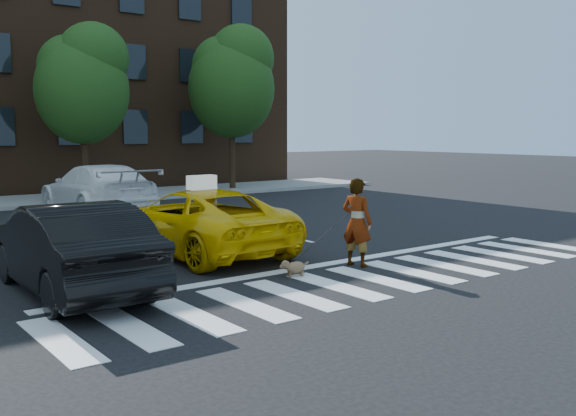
{
  "coord_description": "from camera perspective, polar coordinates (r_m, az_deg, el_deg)",
  "views": [
    {
      "loc": [
        -8.6,
        -8.56,
        2.82
      ],
      "look_at": [
        0.0,
        2.79,
        1.1
      ],
      "focal_mm": 40.0,
      "sensor_mm": 36.0,
      "label": 1
    }
  ],
  "objects": [
    {
      "name": "dog",
      "position": [
        12.47,
        0.49,
        -5.27
      ],
      "size": [
        0.57,
        0.37,
        0.33
      ],
      "rotation": [
        0.0,
        0.0,
        -0.38
      ],
      "color": "olive",
      "rests_on": "ground"
    },
    {
      "name": "tree_mid",
      "position": [
        27.21,
        -17.78,
        10.84
      ],
      "size": [
        3.69,
        3.69,
        7.1
      ],
      "color": "black",
      "rests_on": "ground"
    },
    {
      "name": "black_sedan",
      "position": [
        11.81,
        -18.75,
        -3.35
      ],
      "size": [
        1.75,
        4.86,
        1.59
      ],
      "primitive_type": "imported",
      "rotation": [
        0.0,
        0.0,
        3.13
      ],
      "color": "black",
      "rests_on": "ground"
    },
    {
      "name": "sidewalk_far",
      "position": [
        27.58,
        -18.81,
        0.8
      ],
      "size": [
        30.0,
        4.0,
        0.15
      ],
      "primitive_type": "cube",
      "color": "slate",
      "rests_on": "ground"
    },
    {
      "name": "crosswalk",
      "position": [
        12.46,
        7.82,
        -6.23
      ],
      "size": [
        13.0,
        2.4,
        0.01
      ],
      "primitive_type": "cube",
      "color": "silver",
      "rests_on": "ground"
    },
    {
      "name": "building",
      "position": [
        34.79,
        -23.19,
        11.58
      ],
      "size": [
        26.0,
        10.0,
        12.0
      ],
      "primitive_type": "cube",
      "color": "#3F2616",
      "rests_on": "ground"
    },
    {
      "name": "stop_line",
      "position": [
        13.61,
        3.04,
        -5.06
      ],
      "size": [
        12.0,
        0.3,
        0.01
      ],
      "primitive_type": "cube",
      "color": "silver",
      "rests_on": "ground"
    },
    {
      "name": "ground",
      "position": [
        12.46,
        7.82,
        -6.26
      ],
      "size": [
        120.0,
        120.0,
        0.0
      ],
      "primitive_type": "plane",
      "color": "black",
      "rests_on": "ground"
    },
    {
      "name": "taxi_sign",
      "position": [
        14.69,
        -7.68,
        2.28
      ],
      "size": [
        0.66,
        0.3,
        0.32
      ],
      "primitive_type": "cube",
      "rotation": [
        0.0,
        0.0,
        3.17
      ],
      "color": "white",
      "rests_on": "taxi"
    },
    {
      "name": "taxi",
      "position": [
        14.96,
        -8.01,
        -1.15
      ],
      "size": [
        2.63,
        5.45,
        1.5
      ],
      "primitive_type": "imported",
      "rotation": [
        0.0,
        0.0,
        3.17
      ],
      "color": "#E6B204",
      "rests_on": "ground"
    },
    {
      "name": "woman",
      "position": [
        13.42,
        6.15,
        -1.27
      ],
      "size": [
        0.62,
        0.77,
        1.85
      ],
      "primitive_type": "imported",
      "rotation": [
        0.0,
        0.0,
        1.86
      ],
      "color": "#999999",
      "rests_on": "ground"
    },
    {
      "name": "white_suv",
      "position": [
        22.55,
        -16.59,
        1.59
      ],
      "size": [
        2.43,
        5.89,
        1.71
      ],
      "primitive_type": "imported",
      "rotation": [
        0.0,
        0.0,
        3.15
      ],
      "color": "white",
      "rests_on": "ground"
    },
    {
      "name": "tree_right",
      "position": [
        30.32,
        -4.99,
        11.48
      ],
      "size": [
        4.0,
        4.0,
        7.7
      ],
      "color": "black",
      "rests_on": "ground"
    }
  ]
}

